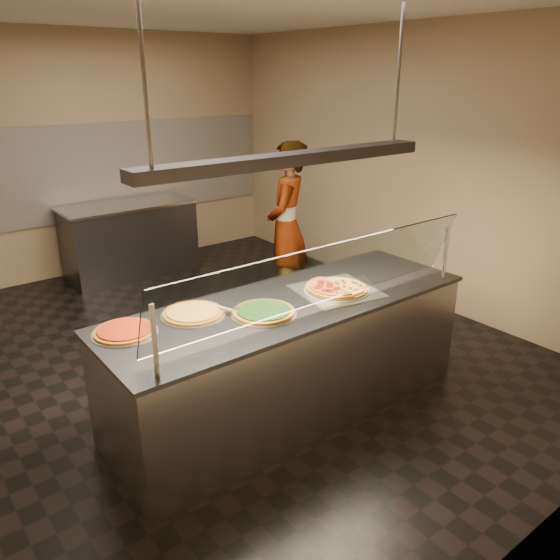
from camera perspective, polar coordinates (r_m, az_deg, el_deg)
ground at (r=5.31m, az=-6.15°, el=-7.30°), size 5.00×6.00×0.02m
wall_back at (r=7.50m, az=-19.14°, el=12.18°), size 5.00×0.02×3.00m
wall_right at (r=6.43m, az=13.04°, el=11.50°), size 0.02×6.00×3.00m
tile_band at (r=7.50m, az=-18.89°, el=10.66°), size 4.90×0.02×1.20m
serving_counter at (r=4.18m, az=1.09°, el=-8.05°), size 2.84×0.94×0.93m
sneeze_guard at (r=3.62m, az=4.56°, el=0.46°), size 2.60×0.18×0.54m
perforated_tray at (r=4.17m, az=5.90°, el=-1.06°), size 0.66×0.66×0.01m
half_pizza_pepperoni at (r=4.09m, az=4.74°, el=-1.07°), size 0.31×0.50×0.05m
half_pizza_sausage at (r=4.24m, az=7.07°, el=-0.46°), size 0.31×0.50×0.04m
pizza_spinach at (r=3.76m, az=-1.74°, el=-3.32°), size 0.46×0.46×0.03m
pizza_cheese at (r=3.79m, az=-9.10°, el=-3.38°), size 0.44×0.44×0.03m
pizza_tomato at (r=3.63m, az=-15.93°, el=-5.14°), size 0.42×0.42×0.03m
pizza_spatula at (r=3.80m, az=-4.99°, el=-2.91°), size 0.24×0.21×0.02m
prep_table at (r=7.36m, az=-15.39°, el=4.17°), size 1.64×0.74×0.93m
worker at (r=5.93m, az=0.70°, el=5.52°), size 0.79×0.77×1.83m
heat_lamp_housing at (r=3.70m, az=1.24°, el=12.53°), size 2.30×0.18×0.08m
lamp_rod_left at (r=3.13m, az=-14.07°, el=20.47°), size 0.02×0.02×1.01m
lamp_rod_right at (r=4.36m, az=12.31°, el=20.54°), size 0.02×0.02×1.01m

